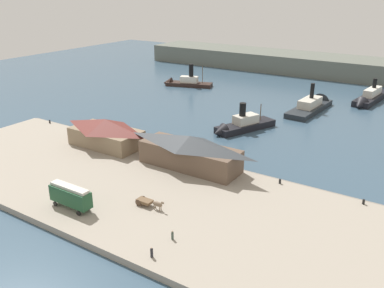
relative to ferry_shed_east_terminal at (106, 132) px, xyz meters
name	(u,v)px	position (x,y,z in m)	size (l,w,h in m)	color
ground_plane	(203,157)	(21.74, 8.88, -4.59)	(320.00, 320.00, 0.00)	#385166
quay_promenade	(143,192)	(21.74, -13.12, -3.99)	(110.00, 36.00, 1.20)	#9E9384
seawall_edge	(195,160)	(21.74, 5.28, -4.09)	(110.00, 0.80, 1.00)	gray
ferry_shed_east_terminal	(106,132)	(0.00, 0.00, 0.00)	(17.68, 8.99, 6.66)	#847056
ferry_shed_customs_shed	(190,151)	(23.62, 0.39, 0.16)	(22.13, 7.73, 6.99)	brown
street_tram	(70,195)	(15.90, -25.26, -0.90)	(8.33, 2.42, 4.25)	#1E4C2D
horse_cart	(149,202)	(26.93, -17.62, -2.46)	(5.70, 1.69, 1.87)	brown
pedestrian_near_east_shed	(152,253)	(36.11, -28.63, -2.64)	(0.41, 0.41, 1.64)	#232328
pedestrian_at_waters_edge	(172,235)	(36.05, -23.48, -2.69)	(0.38, 0.38, 1.54)	#3D4C42
mooring_post_west	(364,202)	(58.10, 3.66, -2.94)	(0.44, 0.44, 0.90)	black
mooring_post_center_east	(280,181)	(42.66, 3.34, -2.94)	(0.44, 0.44, 0.90)	black
mooring_post_east	(80,130)	(-12.93, 3.55, -2.94)	(0.44, 0.44, 0.90)	black
mooring_post_center_west	(50,122)	(-25.66, 4.03, -2.94)	(0.44, 0.44, 0.90)	black
ferry_mid_harbor	(314,105)	(30.72, 62.39, -3.25)	(8.05, 26.35, 10.95)	#23282D
ferry_approaching_east	(240,126)	(20.57, 29.99, -3.07)	(12.07, 20.08, 9.16)	black
ferry_approaching_west	(183,82)	(-22.76, 66.76, -3.19)	(20.21, 10.76, 10.37)	black
ferry_near_quay	(369,98)	(44.15, 80.25, -3.14)	(8.19, 26.52, 9.11)	black
far_headland	(334,67)	(21.74, 118.88, -0.59)	(180.00, 24.00, 8.00)	#60665B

